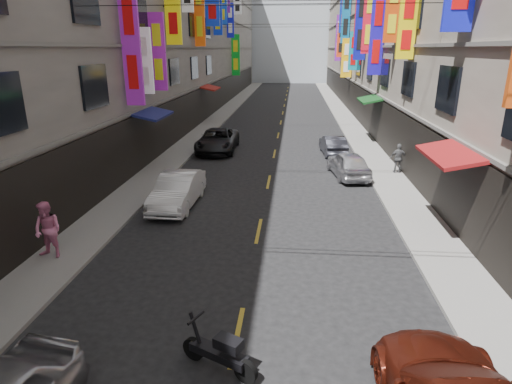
% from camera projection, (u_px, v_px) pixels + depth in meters
% --- Properties ---
extents(sidewalk_left, '(2.00, 90.00, 0.12)m').
position_uv_depth(sidewalk_left, '(214.00, 121.00, 38.63)').
color(sidewalk_left, slate).
rests_on(sidewalk_left, ground).
extents(sidewalk_right, '(2.00, 90.00, 0.12)m').
position_uv_depth(sidewalk_right, '(349.00, 123.00, 37.62)').
color(sidewalk_right, slate).
rests_on(sidewalk_right, ground).
extents(building_row_left, '(10.14, 90.00, 19.00)m').
position_uv_depth(building_row_left, '(141.00, 8.00, 36.13)').
color(building_row_left, gray).
rests_on(building_row_left, ground).
extents(building_row_right, '(10.14, 90.00, 19.00)m').
position_uv_depth(building_row_right, '(433.00, 6.00, 34.12)').
color(building_row_right, '#9E9384').
rests_on(building_row_right, ground).
extents(haze_block, '(18.00, 8.00, 22.00)m').
position_uv_depth(haze_block, '(291.00, 23.00, 81.85)').
color(haze_block, '#AAB3BD').
rests_on(haze_block, ground).
extents(shop_signage, '(14.00, 55.00, 11.61)m').
position_uv_depth(shop_signage, '(282.00, 6.00, 29.15)').
color(shop_signage, '#0E5CAE').
rests_on(shop_signage, ground).
extents(street_awnings, '(13.99, 35.20, 0.41)m').
position_uv_depth(street_awnings, '(247.00, 115.00, 22.19)').
color(street_awnings, '#16542A').
rests_on(street_awnings, ground).
extents(overhead_cables, '(14.00, 38.04, 1.24)m').
position_uv_depth(overhead_cables, '(277.00, 1.00, 24.01)').
color(overhead_cables, black).
rests_on(overhead_cables, ground).
extents(lane_markings, '(0.12, 80.20, 0.01)m').
position_uv_depth(lane_markings, '(280.00, 128.00, 35.31)').
color(lane_markings, gold).
rests_on(lane_markings, ground).
extents(scooter_crossing, '(1.67, 0.93, 1.14)m').
position_uv_depth(scooter_crossing, '(220.00, 352.00, 8.62)').
color(scooter_crossing, black).
rests_on(scooter_crossing, ground).
extents(scooter_far_right, '(0.55, 1.80, 1.14)m').
position_uv_depth(scooter_far_right, '(342.00, 164.00, 22.71)').
color(scooter_far_right, black).
rests_on(scooter_far_right, ground).
extents(car_left_mid, '(1.55, 4.23, 1.38)m').
position_uv_depth(car_left_mid, '(178.00, 190.00, 17.71)').
color(car_left_mid, white).
rests_on(car_left_mid, ground).
extents(car_left_far, '(2.43, 5.10, 1.41)m').
position_uv_depth(car_left_far, '(218.00, 140.00, 27.27)').
color(car_left_far, black).
rests_on(car_left_far, ground).
extents(car_right_mid, '(2.14, 4.08, 1.33)m').
position_uv_depth(car_right_mid, '(348.00, 164.00, 21.82)').
color(car_right_mid, silver).
rests_on(car_right_mid, ground).
extents(car_right_far, '(1.59, 3.73, 1.20)m').
position_uv_depth(car_right_far, '(333.00, 145.00, 26.44)').
color(car_right_far, '#2A2A32').
rests_on(car_right_far, ground).
extents(pedestrian_lfar, '(0.97, 0.76, 1.79)m').
position_uv_depth(pedestrian_lfar, '(48.00, 230.00, 13.01)').
color(pedestrian_lfar, pink).
rests_on(pedestrian_lfar, sidewalk_left).
extents(pedestrian_rfar, '(0.90, 0.53, 1.52)m').
position_uv_depth(pedestrian_rfar, '(398.00, 158.00, 22.07)').
color(pedestrian_rfar, '#545456').
rests_on(pedestrian_rfar, sidewalk_right).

